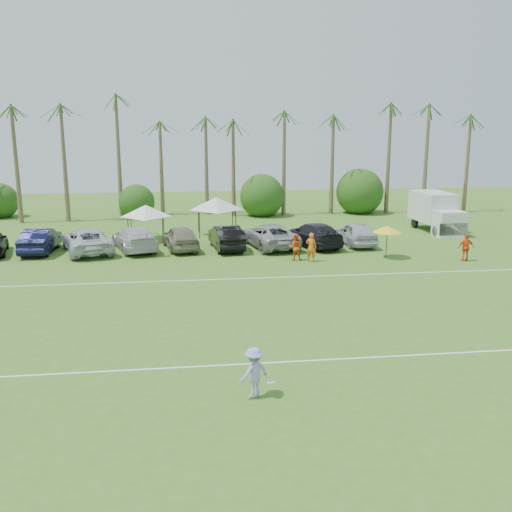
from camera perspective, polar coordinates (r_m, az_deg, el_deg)
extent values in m
plane|color=#3E691F|center=(19.33, -1.67, -13.17)|extent=(120.00, 120.00, 0.00)
cube|color=white|center=(21.14, -2.23, -10.80)|extent=(80.00, 0.10, 0.01)
cube|color=white|center=(32.47, -4.16, -2.36)|extent=(80.00, 0.10, 0.01)
cone|color=brown|center=(57.52, -23.05, 7.81)|extent=(0.44, 0.44, 9.00)
cone|color=brown|center=(56.36, -18.14, 8.62)|extent=(0.44, 0.44, 10.00)
cone|color=brown|center=(55.74, -14.08, 9.34)|extent=(0.44, 0.44, 11.00)
cone|color=brown|center=(55.53, -9.86, 7.97)|extent=(0.44, 0.44, 8.00)
cone|color=brown|center=(55.47, -5.70, 8.60)|extent=(0.44, 0.44, 9.00)
cone|color=brown|center=(55.70, -1.55, 9.19)|extent=(0.44, 0.44, 10.00)
cone|color=brown|center=(56.23, 2.57, 9.73)|extent=(0.44, 0.44, 11.00)
cone|color=brown|center=(57.40, 7.53, 8.19)|extent=(0.44, 0.44, 8.00)
cone|color=brown|center=(58.84, 12.31, 8.61)|extent=(0.44, 0.44, 9.00)
cone|color=brown|center=(60.67, 16.84, 8.95)|extent=(0.44, 0.44, 10.00)
cone|color=brown|center=(62.38, 20.27, 9.26)|extent=(0.44, 0.44, 11.00)
cylinder|color=brown|center=(57.00, -11.71, 4.67)|extent=(0.30, 0.30, 1.40)
sphere|color=#1D4613|center=(56.86, -11.76, 5.76)|extent=(4.00, 4.00, 4.00)
cylinder|color=brown|center=(57.35, 0.37, 4.98)|extent=(0.30, 0.30, 1.40)
sphere|color=#1D4613|center=(57.22, 0.37, 6.07)|extent=(4.00, 4.00, 4.00)
cylinder|color=brown|center=(59.53, 9.99, 5.07)|extent=(0.30, 0.30, 1.40)
sphere|color=#1D4613|center=(59.39, 10.03, 6.12)|extent=(4.00, 4.00, 4.00)
imported|color=orange|center=(36.71, 5.54, 0.89)|extent=(0.81, 0.70, 1.88)
imported|color=#E05218|center=(37.02, 3.95, 0.90)|extent=(0.93, 0.77, 1.74)
imported|color=#EE521A|center=(39.08, 20.25, 0.80)|extent=(1.05, 0.45, 1.79)
cube|color=silver|center=(50.09, 17.24, 4.75)|extent=(2.52, 4.49, 2.41)
cube|color=silver|center=(47.51, 18.78, 3.06)|extent=(2.26, 1.79, 2.02)
cube|color=black|center=(46.93, 19.16, 2.56)|extent=(2.22, 0.35, 0.96)
cube|color=#E5590C|center=(50.69, 18.45, 4.26)|extent=(0.06, 1.54, 0.87)
cylinder|color=black|center=(47.33, 17.59, 2.40)|extent=(0.31, 0.87, 0.87)
cylinder|color=black|center=(48.22, 19.64, 2.43)|extent=(0.31, 0.87, 0.87)
cylinder|color=black|center=(50.93, 15.59, 3.22)|extent=(0.31, 0.87, 0.87)
cylinder|color=black|center=(51.75, 17.53, 3.24)|extent=(0.31, 0.87, 0.87)
cylinder|color=black|center=(43.20, -12.65, 2.38)|extent=(0.06, 0.06, 1.81)
cylinder|color=black|center=(43.04, -9.31, 2.48)|extent=(0.06, 0.06, 1.81)
cylinder|color=black|center=(45.66, -12.38, 2.94)|extent=(0.06, 0.06, 1.81)
cylinder|color=black|center=(45.51, -9.22, 3.04)|extent=(0.06, 0.06, 1.81)
pyramid|color=white|center=(44.06, -10.99, 5.03)|extent=(3.91, 3.91, 0.90)
cylinder|color=black|center=(44.46, -5.67, 3.05)|extent=(0.06, 0.06, 2.01)
cylinder|color=black|center=(44.63, -2.04, 3.14)|extent=(0.06, 0.06, 2.01)
cylinder|color=black|center=(47.24, -5.78, 3.62)|extent=(0.06, 0.06, 2.01)
cylinder|color=black|center=(47.40, -2.36, 3.70)|extent=(0.06, 0.06, 2.01)
pyramid|color=silver|center=(45.63, -4.00, 5.88)|extent=(4.35, 4.35, 1.01)
cylinder|color=black|center=(38.49, 12.92, 1.21)|extent=(0.05, 0.05, 1.94)
cone|color=yellow|center=(38.31, 13.00, 2.63)|extent=(1.94, 1.94, 0.44)
imported|color=#9B9DDD|center=(18.51, -0.20, -11.55)|extent=(1.24, 1.06, 1.66)
cylinder|color=white|center=(18.54, 1.44, -12.46)|extent=(0.27, 0.27, 0.03)
imported|color=#0F1133|center=(41.98, -20.77, 1.48)|extent=(1.94, 5.21, 1.70)
imported|color=silver|center=(40.94, -16.55, 1.52)|extent=(4.46, 6.68, 1.70)
imported|color=silver|center=(40.92, -12.04, 1.76)|extent=(3.93, 6.30, 1.70)
imported|color=gray|center=(40.58, -7.55, 1.84)|extent=(2.86, 5.27, 1.70)
imported|color=black|center=(40.43, -3.01, 1.90)|extent=(2.35, 5.33, 1.70)
imported|color=#A0A1A2|center=(41.01, 1.43, 2.06)|extent=(3.88, 6.53, 1.70)
imported|color=black|center=(41.60, 5.79, 2.16)|extent=(3.73, 6.27, 1.70)
imported|color=silver|center=(42.48, 9.99, 2.25)|extent=(2.08, 5.02, 1.70)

